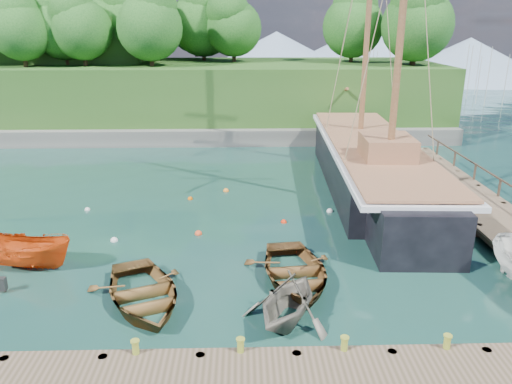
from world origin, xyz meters
TOP-DOWN VIEW (x-y plane):
  - ground at (0.00, 0.00)m, footprint 160.00×160.00m
  - dock_east at (11.50, 7.00)m, footprint 3.20×24.00m
  - bollard_0 at (-4.00, -5.10)m, footprint 0.26×0.26m
  - bollard_1 at (-1.00, -5.10)m, footprint 0.26×0.26m
  - bollard_2 at (2.00, -5.10)m, footprint 0.26×0.26m
  - bollard_3 at (5.00, -5.10)m, footprint 0.26×0.26m
  - rowboat_0 at (-4.52, -1.40)m, footprint 5.18×5.96m
  - rowboat_1 at (0.57, -2.66)m, footprint 4.36×4.58m
  - rowboat_2 at (1.09, 0.02)m, footprint 4.13×5.41m
  - motorboat_orange at (-9.79, 1.51)m, footprint 4.37×2.42m
  - schooner at (6.92, 11.69)m, footprint 6.15×28.54m
  - mooring_buoy_0 at (-6.86, 4.03)m, footprint 0.34×0.34m
  - mooring_buoy_1 at (-3.03, 4.69)m, footprint 0.35×0.35m
  - mooring_buoy_2 at (1.15, 6.03)m, footprint 0.29×0.29m
  - mooring_buoy_3 at (3.73, 7.46)m, footprint 0.34×0.34m
  - mooring_buoy_4 at (-3.90, 9.65)m, footprint 0.28×0.28m
  - mooring_buoy_5 at (-1.90, 11.00)m, footprint 0.34×0.34m
  - mooring_buoy_6 at (-9.26, 8.05)m, footprint 0.30×0.30m
  - mooring_buoy_7 at (1.46, 2.57)m, footprint 0.32×0.32m
  - headland at (-12.88, 31.36)m, footprint 51.00×19.31m
  - distant_ridge at (4.30, 70.00)m, footprint 117.00×40.00m

SIDE VIEW (x-z plane):
  - ground at x=0.00m, z-range 0.00..0.00m
  - bollard_0 at x=-4.00m, z-range -0.23..0.23m
  - bollard_1 at x=-1.00m, z-range -0.23..0.23m
  - bollard_2 at x=2.00m, z-range -0.23..0.23m
  - bollard_3 at x=5.00m, z-range -0.23..0.23m
  - rowboat_0 at x=-4.52m, z-range -0.52..0.52m
  - rowboat_1 at x=0.57m, z-range -0.94..0.94m
  - rowboat_2 at x=1.09m, z-range -0.52..0.52m
  - motorboat_orange at x=-9.79m, z-range -0.80..0.80m
  - mooring_buoy_0 at x=-6.86m, z-range -0.17..0.17m
  - mooring_buoy_1 at x=-3.03m, z-range -0.18..0.18m
  - mooring_buoy_2 at x=1.15m, z-range -0.15..0.15m
  - mooring_buoy_3 at x=3.73m, z-range -0.17..0.17m
  - mooring_buoy_4 at x=-3.90m, z-range -0.14..0.14m
  - mooring_buoy_5 at x=-1.90m, z-range -0.17..0.17m
  - mooring_buoy_6 at x=-9.26m, z-range -0.15..0.15m
  - mooring_buoy_7 at x=1.46m, z-range -0.16..0.16m
  - dock_east at x=11.50m, z-range -0.12..0.98m
  - schooner at x=6.92m, z-range -9.38..11.71m
  - distant_ridge at x=4.30m, z-range -0.65..9.35m
  - headland at x=-12.88m, z-range -0.91..11.99m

